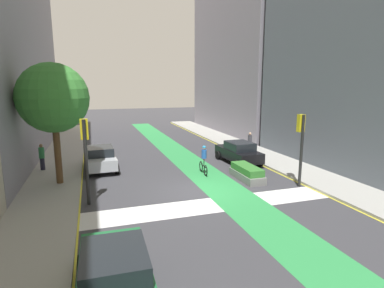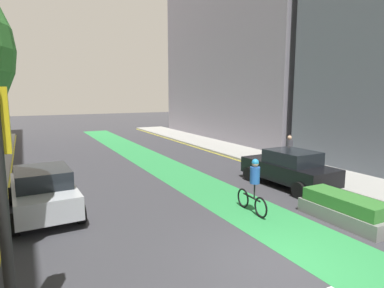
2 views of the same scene
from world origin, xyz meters
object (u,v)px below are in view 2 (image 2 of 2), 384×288
(car_silver_left_far, at_px, (43,190))
(cyclist_in_lane, at_px, (253,185))
(car_black_right_far, at_px, (289,168))
(median_planter, at_px, (344,209))
(pedestrian_sidewalk_right_a, at_px, (289,151))
(traffic_signal_near_left, at_px, (0,171))

(car_silver_left_far, relative_size, cyclist_in_lane, 2.30)
(car_black_right_far, bearing_deg, median_planter, -109.15)
(car_black_right_far, height_order, pedestrian_sidewalk_right_a, pedestrian_sidewalk_right_a)
(car_black_right_far, distance_m, pedestrian_sidewalk_right_a, 3.00)
(traffic_signal_near_left, distance_m, car_black_right_far, 11.57)
(cyclist_in_lane, relative_size, pedestrian_sidewalk_right_a, 1.11)
(median_planter, bearing_deg, cyclist_in_lane, 137.30)
(traffic_signal_near_left, bearing_deg, car_silver_left_far, 82.93)
(car_silver_left_far, xyz_separation_m, pedestrian_sidewalk_right_a, (11.60, 0.94, 0.20))
(car_silver_left_far, height_order, cyclist_in_lane, cyclist_in_lane)
(car_silver_left_far, bearing_deg, pedestrian_sidewalk_right_a, 4.62)
(pedestrian_sidewalk_right_a, height_order, median_planter, pedestrian_sidewalk_right_a)
(cyclist_in_lane, bearing_deg, car_silver_left_far, 153.16)
(car_silver_left_far, bearing_deg, traffic_signal_near_left, -97.07)
(car_silver_left_far, distance_m, median_planter, 9.64)
(car_silver_left_far, relative_size, pedestrian_sidewalk_right_a, 2.54)
(car_silver_left_far, bearing_deg, median_planter, -31.38)
(traffic_signal_near_left, bearing_deg, car_black_right_far, 25.34)
(median_planter, bearing_deg, pedestrian_sidewalk_right_a, 60.42)
(cyclist_in_lane, distance_m, pedestrian_sidewalk_right_a, 6.78)
(traffic_signal_near_left, relative_size, median_planter, 1.43)
(cyclist_in_lane, height_order, median_planter, cyclist_in_lane)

